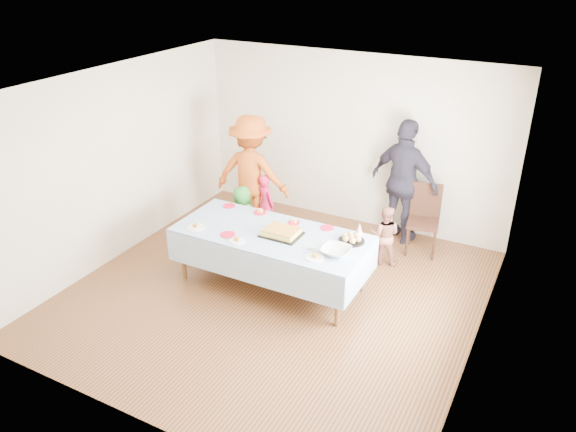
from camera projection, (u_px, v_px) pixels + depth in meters
name	position (u px, v px, depth m)	size (l,w,h in m)	color
ground	(275.00, 293.00, 7.32)	(5.00, 5.00, 0.00)	#472C14
room_walls	(278.00, 166.00, 6.53)	(5.04, 5.04, 2.72)	beige
party_table	(271.00, 237.00, 7.18)	(2.50, 1.10, 0.78)	brown
birthday_cake	(281.00, 232.00, 7.08)	(0.49, 0.38, 0.09)	black
rolls_tray	(351.00, 238.00, 6.93)	(0.33, 0.33, 0.10)	black
punch_bowl	(336.00, 251.00, 6.65)	(0.35, 0.35, 0.09)	silver
party_hat	(359.00, 229.00, 7.06)	(0.10, 0.10, 0.18)	white
fork_pile	(316.00, 249.00, 6.72)	(0.24, 0.18, 0.07)	white
plate_red_far_a	(229.00, 206.00, 7.88)	(0.17, 0.17, 0.01)	red
plate_red_far_b	(260.00, 212.00, 7.69)	(0.18, 0.18, 0.01)	red
plate_red_far_c	(294.00, 223.00, 7.41)	(0.16, 0.16, 0.01)	red
plate_red_far_d	(327.00, 228.00, 7.27)	(0.18, 0.18, 0.01)	red
plate_red_near	(228.00, 235.00, 7.10)	(0.19, 0.19, 0.01)	red
plate_white_left	(196.00, 227.00, 7.28)	(0.24, 0.24, 0.01)	white
plate_white_mid	(237.00, 241.00, 6.95)	(0.20, 0.20, 0.01)	white
plate_white_right	(315.00, 258.00, 6.58)	(0.23, 0.23, 0.01)	white
dining_chair	(424.00, 215.00, 8.13)	(0.52, 0.52, 1.02)	black
toddler_left	(266.00, 204.00, 8.67)	(0.35, 0.23, 0.97)	#DD1B4F
toddler_mid	(242.00, 217.00, 8.27)	(0.47, 0.31, 0.96)	#2A7828
toddler_right	(385.00, 235.00, 7.84)	(0.42, 0.33, 0.87)	#AA634F
adult_left	(251.00, 173.00, 8.64)	(1.18, 0.68, 1.83)	#BB4E17
adult_right	(404.00, 182.00, 8.25)	(1.11, 0.46, 1.89)	#282432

